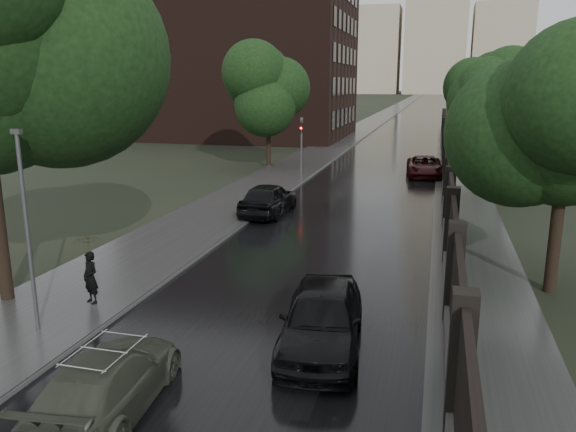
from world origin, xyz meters
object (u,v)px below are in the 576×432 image
Objects in this scene: tree_right_b at (510,106)px; traffic_light at (301,143)px; tree_right_c at (485,97)px; hatchback_left at (268,199)px; volga_sedan at (107,383)px; car_right_far at (425,167)px; car_right_near at (322,318)px; tree_right_a at (568,126)px; pedestrian_umbrella at (88,250)px; tree_left_far at (268,95)px; lamp_post at (27,231)px.

tree_right_b is 1.75× the size of traffic_light.
tree_right_c is 1.54× the size of hatchback_left.
volga_sedan is 30.15m from car_right_far.
tree_right_c reaches higher than car_right_near.
volga_sedan is at bearing -105.04° from car_right_far.
pedestrian_umbrella is at bearing -159.69° from tree_right_a.
traffic_light is 0.93× the size of volga_sedan.
hatchback_left is 1.00× the size of car_right_near.
hatchback_left is 1.99× the size of pedestrian_umbrella.
pedestrian_umbrella is at bearing -92.06° from traffic_light.
tree_right_a reaches higher than car_right_near.
tree_left_far is at bearing 167.91° from car_right_far.
hatchback_left is (-11.10, -6.55, -4.17)m from tree_right_b.
traffic_light is 26.23m from volga_sedan.
car_right_far is at bearing -110.38° from tree_right_c.
tree_right_a is 1.37× the size of lamp_post.
car_right_far is 26.68m from pedestrian_umbrella.
car_right_near is at bearing -98.95° from tree_right_c.
lamp_post is 23.52m from traffic_light.
car_right_near is at bearing 113.60° from hatchback_left.
tree_right_b is 13.55m from hatchback_left.
tree_left_far is at bearing 152.70° from tree_right_b.
tree_right_c reaches higher than hatchback_left.
hatchback_left is 13.90m from car_right_near.
tree_right_a reaches higher than hatchback_left.
car_right_near is 6.79m from pedestrian_umbrella.
traffic_light reaches higher than pedestrian_umbrella.
tree_right_a is 14.00m from tree_right_b.
tree_left_far reaches higher than traffic_light.
tree_right_a is 13.69m from volga_sedan.
car_right_near is at bearing -106.88° from tree_right_b.
hatchback_left is (-1.80, 16.51, 0.15)m from volga_sedan.
tree_left_far is 18.45m from tree_right_c.
hatchback_left is (-11.10, -24.55, -4.17)m from tree_right_c.
car_right_far is (11.29, -1.34, -4.56)m from tree_left_far.
tree_right_b is 22.74m from pedestrian_umbrella.
tree_right_c is at bearing -112.71° from hatchback_left.
tree_left_far reaches higher than lamp_post.
volga_sedan is (3.60, -2.56, -2.05)m from lamp_post.
tree_right_a and tree_right_b have the same top height.
tree_left_far is 1.05× the size of tree_right_a.
car_right_near is at bearing -70.71° from tree_left_far.
pedestrian_umbrella is (-12.58, -18.66, -3.26)m from tree_right_b.
tree_right_c is (0.00, 32.00, 0.00)m from tree_right_a.
tree_right_b is 1.00× the size of tree_right_c.
tree_right_c is 1.63× the size of volga_sedan.
tree_left_far is at bearing 103.08° from car_right_near.
hatchback_left is (4.40, -14.55, -4.46)m from tree_left_far.
hatchback_left is at bearing -85.81° from traffic_light.
tree_right_b is 1.37× the size of lamp_post.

